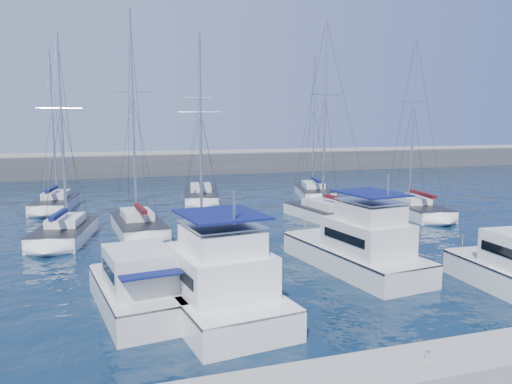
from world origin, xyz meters
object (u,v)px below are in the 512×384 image
object	(u,v)px
motor_yacht_stbd_outer	(510,269)
sailboat_back_a	(55,203)
sailboat_mid_d	(329,214)
sailboat_mid_b	(138,225)
sailboat_mid_e	(414,208)
sailboat_back_b	(201,195)
motor_yacht_port_outer	(137,290)
sailboat_back_c	(314,192)
motor_yacht_stbd_inner	(358,249)
sailboat_mid_c	(202,243)
motor_yacht_port_inner	(214,285)
sailboat_mid_a	(65,232)

from	to	relation	value
motor_yacht_stbd_outer	sailboat_back_a	bearing A→B (deg)	129.64
sailboat_mid_d	sailboat_back_a	xyz separation A→B (m)	(-21.02, 12.55, 0.00)
sailboat_mid_b	sailboat_back_a	bearing A→B (deg)	113.04
sailboat_mid_e	sailboat_back_b	size ratio (longest dim) A/B	0.93
motor_yacht_port_outer	sailboat_back_b	size ratio (longest dim) A/B	0.44
sailboat_back_c	sailboat_back_a	bearing A→B (deg)	-166.98
motor_yacht_stbd_inner	sailboat_mid_c	size ratio (longest dim) A/B	0.72
motor_yacht_port_inner	sailboat_back_a	size ratio (longest dim) A/B	0.66
sailboat_mid_d	sailboat_mid_b	bearing A→B (deg)	171.39
motor_yacht_stbd_outer	sailboat_mid_b	distance (m)	23.50
motor_yacht_stbd_inner	sailboat_mid_d	xyz separation A→B (m)	(4.51, 12.56, -0.61)
motor_yacht_port_inner	sailboat_back_a	world-z (taller)	sailboat_back_a
sailboat_mid_b	sailboat_back_c	distance (m)	22.15
motor_yacht_port_inner	sailboat_mid_d	distance (m)	20.59
motor_yacht_stbd_outer	sailboat_mid_d	distance (m)	17.40
motor_yacht_port_inner	sailboat_mid_a	xyz separation A→B (m)	(-6.54, 15.42, -0.61)
motor_yacht_port_inner	sailboat_mid_d	size ratio (longest dim) A/B	0.60
sailboat_mid_a	sailboat_mid_c	bearing A→B (deg)	-23.46
motor_yacht_stbd_inner	sailboat_back_b	bearing A→B (deg)	89.26
sailboat_mid_a	sailboat_mid_c	size ratio (longest dim) A/B	1.04
sailboat_mid_a	sailboat_mid_d	world-z (taller)	sailboat_mid_d
motor_yacht_stbd_inner	sailboat_mid_d	world-z (taller)	sailboat_mid_d
sailboat_back_c	motor_yacht_stbd_inner	bearing A→B (deg)	-94.87
motor_yacht_port_inner	sailboat_mid_d	bearing A→B (deg)	43.28
sailboat_mid_e	motor_yacht_stbd_inner	bearing A→B (deg)	-126.71
sailboat_mid_e	sailboat_back_c	size ratio (longest dim) A/B	1.02
sailboat_back_a	sailboat_mid_d	bearing A→B (deg)	-22.40
motor_yacht_port_outer	sailboat_mid_a	distance (m)	14.91
sailboat_back_b	motor_yacht_port_inner	bearing A→B (deg)	-90.32
motor_yacht_port_outer	sailboat_back_b	distance (m)	29.63
motor_yacht_stbd_outer	sailboat_back_c	distance (m)	29.44
motor_yacht_stbd_outer	sailboat_mid_a	bearing A→B (deg)	143.92
sailboat_mid_b	sailboat_back_a	xyz separation A→B (m)	(-6.25, 12.27, -0.02)
sailboat_mid_c	sailboat_back_b	distance (m)	19.90
sailboat_mid_a	sailboat_back_b	xyz separation A→B (m)	(12.07, 13.89, 0.01)
sailboat_mid_e	sailboat_back_a	world-z (taller)	sailboat_mid_e
motor_yacht_stbd_outer	sailboat_back_b	xyz separation A→B (m)	(-8.27, 30.78, -0.42)
motor_yacht_port_inner	sailboat_mid_e	size ratio (longest dim) A/B	0.63
motor_yacht_stbd_inner	sailboat_back_b	xyz separation A→B (m)	(-3.02, 25.97, -0.61)
motor_yacht_port_outer	sailboat_mid_e	distance (m)	28.47
sailboat_back_c	sailboat_mid_e	bearing A→B (deg)	-56.97
sailboat_mid_d	sailboat_back_a	world-z (taller)	sailboat_mid_d
sailboat_mid_e	sailboat_back_b	bearing A→B (deg)	147.35
motor_yacht_port_inner	motor_yacht_stbd_inner	bearing A→B (deg)	14.00
motor_yacht_stbd_inner	sailboat_mid_e	bearing A→B (deg)	38.22
sailboat_back_a	sailboat_back_c	distance (m)	25.14
motor_yacht_port_inner	sailboat_back_b	distance (m)	29.83
motor_yacht_port_outer	sailboat_mid_e	xyz separation A→B (m)	(24.08, 15.18, -0.42)
sailboat_mid_b	sailboat_back_b	distance (m)	14.99
sailboat_mid_b	sailboat_mid_c	xyz separation A→B (m)	(3.26, -6.37, -0.03)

